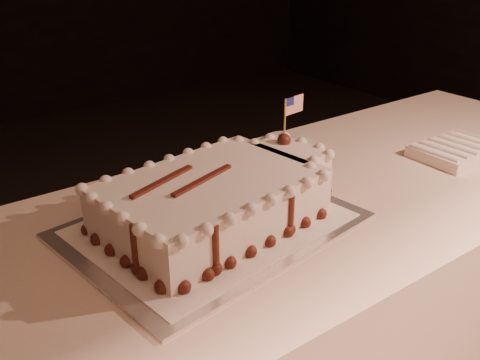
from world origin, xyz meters
TOP-DOWN VIEW (x-y plane):
  - banquet_table at (0.00, 0.60)m, footprint 2.40×0.80m
  - cake_board at (-0.21, 0.61)m, footprint 0.68×0.54m
  - doily at (-0.21, 0.61)m, footprint 0.60×0.49m
  - sheet_cake at (-0.17, 0.61)m, footprint 0.60×0.39m
  - napkin_stack at (0.61, 0.52)m, footprint 0.25×0.19m
  - side_plate at (0.29, 0.92)m, footprint 0.13×0.13m

SIDE VIEW (x-z plane):
  - banquet_table at x=0.00m, z-range 0.00..0.75m
  - cake_board at x=-0.21m, z-range 0.75..0.76m
  - side_plate at x=0.29m, z-range 0.75..0.76m
  - doily at x=-0.21m, z-range 0.76..0.76m
  - napkin_stack at x=0.61m, z-range 0.75..0.79m
  - sheet_cake at x=-0.17m, z-range 0.70..0.93m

